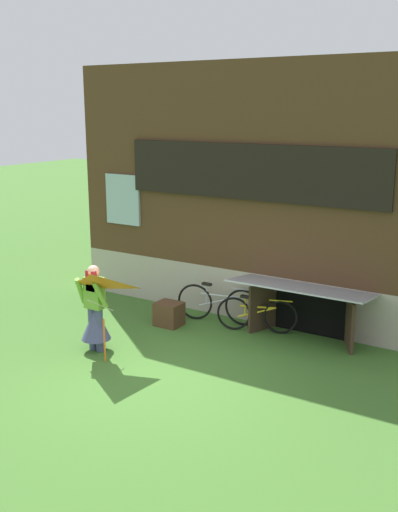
{
  "coord_description": "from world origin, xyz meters",
  "views": [
    {
      "loc": [
        5.13,
        -7.19,
        4.2
      ],
      "look_at": [
        -0.1,
        1.3,
        1.69
      ],
      "focal_mm": 41.81,
      "sensor_mm": 36.0,
      "label": 1
    }
  ],
  "objects_px": {
    "kite": "(92,298)",
    "bicycle_silver": "(219,304)",
    "wooden_crate": "(169,314)",
    "bicycle_yellow": "(257,314)",
    "person": "(95,315)"
  },
  "relations": [
    {
      "from": "person",
      "to": "wooden_crate",
      "type": "bearing_deg",
      "value": 73.65
    },
    {
      "from": "person",
      "to": "wooden_crate",
      "type": "height_order",
      "value": "person"
    },
    {
      "from": "bicycle_silver",
      "to": "wooden_crate",
      "type": "xyz_separation_m",
      "value": [
        -0.74,
        -0.66,
        -0.15
      ]
    },
    {
      "from": "person",
      "to": "kite",
      "type": "distance_m",
      "value": 0.91
    },
    {
      "from": "bicycle_yellow",
      "to": "person",
      "type": "bearing_deg",
      "value": -149.94
    },
    {
      "from": "kite",
      "to": "bicycle_silver",
      "type": "distance_m",
      "value": 3.11
    },
    {
      "from": "bicycle_yellow",
      "to": "wooden_crate",
      "type": "bearing_deg",
      "value": -178.67
    },
    {
      "from": "bicycle_yellow",
      "to": "bicycle_silver",
      "type": "distance_m",
      "value": 0.89
    },
    {
      "from": "kite",
      "to": "bicycle_silver",
      "type": "relative_size",
      "value": 0.84
    },
    {
      "from": "person",
      "to": "bicycle_silver",
      "type": "distance_m",
      "value": 2.64
    },
    {
      "from": "kite",
      "to": "bicycle_silver",
      "type": "xyz_separation_m",
      "value": [
        0.68,
        2.93,
        -0.82
      ]
    },
    {
      "from": "person",
      "to": "bicycle_yellow",
      "type": "xyz_separation_m",
      "value": [
        2.02,
        2.3,
        -0.31
      ]
    },
    {
      "from": "person",
      "to": "bicycle_silver",
      "type": "bearing_deg",
      "value": 60.92
    },
    {
      "from": "kite",
      "to": "bicycle_yellow",
      "type": "distance_m",
      "value": 3.37
    },
    {
      "from": "person",
      "to": "bicycle_yellow",
      "type": "bearing_deg",
      "value": 45.25
    }
  ]
}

